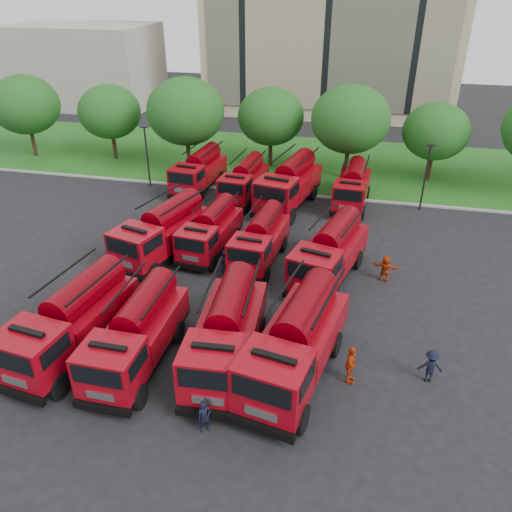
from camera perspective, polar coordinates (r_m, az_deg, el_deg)
The scene contains 31 objects.
ground at distance 26.20m, azimuth -6.49°, elevation -7.59°, with size 140.00×140.00×0.00m, color black.
lawn at distance 48.76m, azimuth 3.25°, elevation 10.84°, with size 70.00×16.00×0.12m, color #1C4F15.
curb at distance 41.29m, azimuth 1.34°, elevation 7.32°, with size 70.00×0.30×0.14m, color gray.
apartment_building at distance 67.79m, azimuth 8.96°, elevation 26.62°, with size 30.00×14.18×25.00m.
side_building at distance 74.51m, azimuth -18.86°, elevation 19.93°, with size 18.00×12.00×10.00m, color #A19C8F.
tree_0 at distance 53.17m, azimuth -24.89°, elevation 15.41°, with size 6.30×6.30×7.70m.
tree_1 at distance 49.84m, azimuth -16.39°, elevation 15.53°, with size 5.71×5.71×6.98m.
tree_2 at distance 45.07m, azimuth -8.05°, elevation 16.04°, with size 6.72×6.72×8.22m.
tree_3 at distance 45.73m, azimuth 1.70°, elevation 15.64°, with size 5.88×5.88×7.19m.
tree_4 at distance 43.39m, azimuth 10.75°, elevation 15.11°, with size 6.55×6.55×8.01m.
tree_5 at distance 44.91m, azimuth 19.88°, elevation 13.24°, with size 5.46×5.46×6.68m.
lamp_post_0 at distance 42.65m, azimuth -12.37°, elevation 11.43°, with size 0.60×0.25×5.11m.
lamp_post_1 at distance 39.23m, azimuth 18.84°, elevation 8.92°, with size 0.60×0.25×5.11m.
fire_truck_0 at distance 24.79m, azimuth -20.26°, elevation -6.95°, with size 3.63×7.90×3.47m.
fire_truck_1 at distance 23.34m, azimuth -13.43°, elevation -8.59°, with size 2.71×7.20×3.26m.
fire_truck_2 at distance 22.66m, azimuth -3.34°, elevation -8.68°, with size 3.18×7.77×3.47m.
fire_truck_3 at distance 22.00m, azimuth 4.58°, elevation -9.83°, with size 4.18×8.35×3.63m.
fire_truck_4 at distance 31.67m, azimuth -10.59°, elevation 2.79°, with size 4.49×7.92×3.42m.
fire_truck_5 at distance 31.97m, azimuth -5.19°, elevation 2.95°, with size 2.87×6.59×2.91m.
fire_truck_6 at distance 30.68m, azimuth 0.50°, elevation 1.91°, with size 2.82×6.67×2.96m.
fire_truck_7 at distance 29.14m, azimuth 8.45°, elevation 0.41°, with size 4.31×7.77×3.36m.
fire_truck_8 at distance 41.78m, azimuth -6.53°, elevation 9.64°, with size 3.07×7.12×3.15m.
fire_truck_9 at distance 39.73m, azimuth -1.33°, elevation 8.64°, with size 2.86×6.77×3.00m.
fire_truck_10 at distance 38.27m, azimuth 3.82°, elevation 8.23°, with size 4.30×8.35×3.62m.
fire_truck_11 at distance 39.23m, azimuth 10.96°, elevation 7.84°, with size 2.78×6.80×3.04m.
firefighter_0 at distance 21.03m, azimuth -5.81°, elevation -19.20°, with size 0.55×0.40×1.50m, color black.
firefighter_1 at distance 23.20m, azimuth -14.83°, elevation -14.47°, with size 0.92×0.50×1.89m, color #B3340D.
firefighter_2 at distance 23.18m, azimuth 10.53°, elevation -13.88°, with size 1.11×0.63×1.89m, color #B3340D.
firefighter_3 at distance 24.09m, azimuth 18.98°, elevation -13.28°, with size 1.06×0.55×1.64m, color black.
firefighter_4 at distance 30.24m, azimuth -3.53°, elevation -1.84°, with size 0.72×0.47×1.48m, color black.
firefighter_5 at distance 30.37m, azimuth 14.37°, elevation -2.67°, with size 1.51×0.65×1.63m, color #B3340D.
Camera 1 is at (7.36, -19.56, 15.80)m, focal length 35.00 mm.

